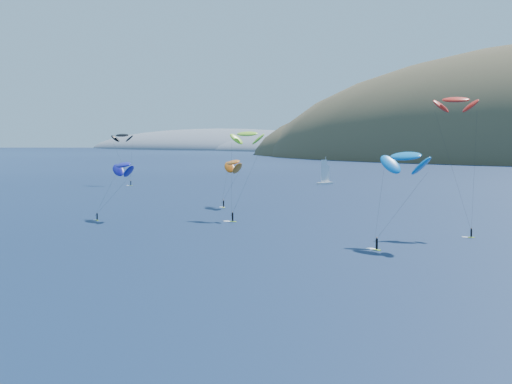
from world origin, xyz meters
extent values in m
ellipsoid|color=#3D3526|center=(-140.00, 590.00, -7.20)|extent=(340.00, 240.00, 120.00)
ellipsoid|color=slate|center=(-480.00, 760.00, -3.60)|extent=(400.00, 240.00, 60.00)
ellipsoid|color=slate|center=(-340.00, 720.00, -2.64)|extent=(240.00, 180.00, 44.00)
cube|color=silver|center=(-62.83, 219.20, 0.34)|extent=(3.92, 7.57, 0.88)
cylinder|color=silver|center=(-62.83, 219.68, 5.46)|extent=(0.14, 0.14, 10.25)
cube|color=#B6F71B|center=(-47.25, 126.05, 0.04)|extent=(1.50, 1.32, 0.09)
cylinder|color=black|center=(-47.25, 126.05, 1.02)|extent=(0.36, 0.36, 1.66)
sphere|color=#8C6047|center=(-47.25, 126.05, 1.98)|extent=(0.28, 0.28, 0.28)
ellipsoid|color=#D16616|center=(-47.17, 130.67, 11.79)|extent=(10.22, 9.40, 5.32)
cube|color=#B6F71B|center=(-28.89, 102.33, 0.05)|extent=(1.72, 0.73, 0.09)
cylinder|color=black|center=(-28.89, 102.33, 1.09)|extent=(0.39, 0.39, 1.78)
sphere|color=#8C6047|center=(-28.89, 102.33, 2.12)|extent=(0.30, 0.30, 0.30)
ellipsoid|color=#96EA30|center=(-30.68, 111.33, 19.37)|extent=(8.43, 4.89, 4.44)
cube|color=#B6F71B|center=(12.67, 82.69, 0.04)|extent=(1.68, 1.09, 0.09)
cylinder|color=black|center=(12.67, 82.69, 1.07)|extent=(0.38, 0.38, 1.74)
sphere|color=#8C6047|center=(12.67, 82.69, 2.08)|extent=(0.29, 0.29, 0.29)
ellipsoid|color=#0072CD|center=(14.74, 90.28, 15.53)|extent=(11.32, 8.51, 5.73)
cube|color=#B6F71B|center=(22.39, 105.46, 0.04)|extent=(1.41, 0.73, 0.07)
cylinder|color=black|center=(22.39, 105.46, 0.89)|extent=(0.32, 0.32, 1.45)
sphere|color=#8C6047|center=(22.39, 105.46, 1.73)|extent=(0.24, 0.24, 0.24)
ellipsoid|color=red|center=(17.38, 110.93, 25.98)|extent=(8.75, 5.72, 4.49)
cube|color=#B6F71B|center=(-56.15, 88.57, 0.04)|extent=(1.35, 0.91, 0.07)
cylinder|color=black|center=(-56.15, 88.57, 0.86)|extent=(0.31, 0.31, 1.41)
sphere|color=#8C6047|center=(-56.15, 88.57, 1.68)|extent=(0.24, 0.24, 0.24)
ellipsoid|color=navy|center=(-53.52, 94.57, 12.30)|extent=(9.59, 7.39, 4.85)
cube|color=#B6F71B|center=(-122.08, 175.02, 0.04)|extent=(1.50, 0.88, 0.08)
cylinder|color=black|center=(-122.08, 175.02, 0.95)|extent=(0.34, 0.34, 1.55)
sphere|color=#8C6047|center=(-122.08, 175.02, 1.85)|extent=(0.26, 0.26, 0.26)
ellipsoid|color=black|center=(-128.64, 178.02, 18.83)|extent=(9.03, 6.34, 4.59)
camera|label=1|loc=(56.54, -28.25, 19.36)|focal=50.00mm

